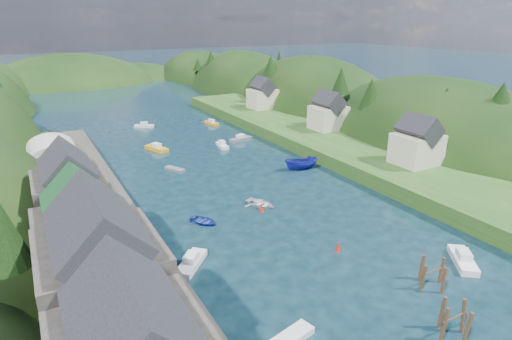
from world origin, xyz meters
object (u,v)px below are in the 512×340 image
piling_cluster_near (454,323)px  channel_buoy_near (338,247)px  channel_buoy_far (261,208)px  piling_cluster_far (432,276)px

piling_cluster_near → channel_buoy_near: (0.67, 15.72, -0.89)m
channel_buoy_near → channel_buoy_far: 13.73m
channel_buoy_near → channel_buoy_far: (-2.45, 13.51, 0.00)m
piling_cluster_near → channel_buoy_far: size_ratio=3.52×
piling_cluster_far → channel_buoy_far: piling_cluster_far is taller
piling_cluster_far → channel_buoy_near: size_ratio=3.09×
channel_buoy_near → channel_buoy_far: same height
piling_cluster_far → channel_buoy_near: piling_cluster_far is taller
piling_cluster_near → channel_buoy_near: 15.75m
piling_cluster_far → channel_buoy_near: (-3.75, 9.87, -0.65)m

